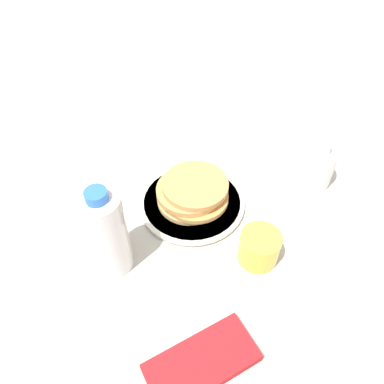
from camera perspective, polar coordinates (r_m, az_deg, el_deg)
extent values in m
plane|color=#BCB7AD|center=(0.80, 1.27, -3.35)|extent=(4.00, 4.00, 0.00)
cylinder|color=silver|center=(0.81, 0.00, -1.63)|extent=(0.21, 0.21, 0.01)
cylinder|color=silver|center=(0.81, 0.00, -1.52)|extent=(0.23, 0.23, 0.01)
cylinder|color=#D5B66F|center=(0.80, -0.38, -1.02)|extent=(0.14, 0.14, 0.01)
cylinder|color=tan|center=(0.79, 0.56, -0.77)|extent=(0.14, 0.14, 0.01)
cylinder|color=tan|center=(0.79, -0.45, 0.20)|extent=(0.14, 0.14, 0.01)
cylinder|color=tan|center=(0.78, 0.52, 1.06)|extent=(0.14, 0.14, 0.01)
cylinder|color=yellow|center=(0.72, 10.19, -8.32)|extent=(0.08, 0.08, 0.07)
cylinder|color=white|center=(0.88, 17.86, 3.76)|extent=(0.09, 0.09, 0.09)
cylinder|color=white|center=(0.84, 18.76, 6.64)|extent=(0.05, 0.05, 0.03)
cylinder|color=white|center=(0.67, -12.84, -6.31)|extent=(0.07, 0.07, 0.18)
cylinder|color=blue|center=(0.59, -14.41, -0.56)|extent=(0.04, 0.04, 0.02)
cube|color=red|center=(0.64, 1.56, -24.56)|extent=(0.19, 0.16, 0.02)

